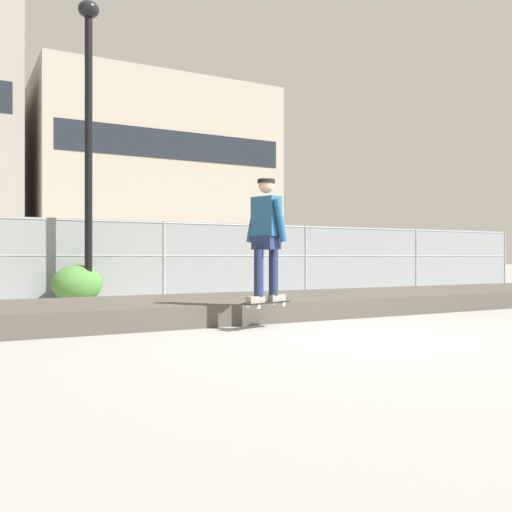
# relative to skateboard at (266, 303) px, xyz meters

# --- Properties ---
(ground_plane) EXTENTS (120.00, 120.00, 0.00)m
(ground_plane) POSITION_rel_skateboard_xyz_m (0.69, -1.41, -0.36)
(ground_plane) COLOR gray
(gravel_berm) EXTENTS (16.54, 2.61, 0.31)m
(gravel_berm) POSITION_rel_skateboard_xyz_m (0.69, 1.78, -0.20)
(gravel_berm) COLOR #4C473F
(gravel_berm) RESTS_ON ground_plane
(skateboard) EXTENTS (0.82, 0.46, 0.07)m
(skateboard) POSITION_rel_skateboard_xyz_m (0.00, 0.00, 0.00)
(skateboard) COLOR black
(skater) EXTENTS (0.71, 0.62, 1.70)m
(skater) POSITION_rel_skateboard_xyz_m (-0.00, 0.00, 0.97)
(skater) COLOR gray
(skater) RESTS_ON skateboard
(chain_fence) EXTENTS (24.44, 0.06, 1.85)m
(chain_fence) POSITION_rel_skateboard_xyz_m (0.69, 6.30, 0.57)
(chain_fence) COLOR gray
(chain_fence) RESTS_ON ground_plane
(street_lamp) EXTENTS (0.44, 0.44, 6.44)m
(street_lamp) POSITION_rel_skateboard_xyz_m (-1.25, 5.54, 3.68)
(street_lamp) COLOR black
(street_lamp) RESTS_ON ground_plane
(parked_car_mid) EXTENTS (4.52, 2.20, 1.66)m
(parked_car_mid) POSITION_rel_skateboard_xyz_m (1.42, 9.41, 0.48)
(parked_car_mid) COLOR silver
(parked_car_mid) RESTS_ON ground_plane
(office_block) EXTENTS (21.84, 13.19, 17.22)m
(office_block) POSITION_rel_skateboard_xyz_m (13.08, 46.17, 8.25)
(office_block) COLOR #9E9384
(office_block) RESTS_ON ground_plane
(shrub_center) EXTENTS (1.06, 0.87, 0.82)m
(shrub_center) POSITION_rel_skateboard_xyz_m (-1.44, 5.73, 0.05)
(shrub_center) COLOR #477F38
(shrub_center) RESTS_ON ground_plane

